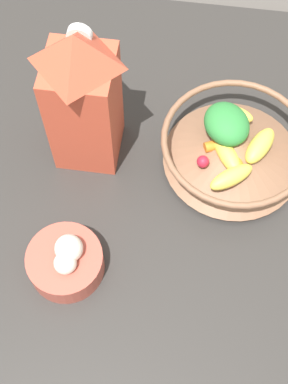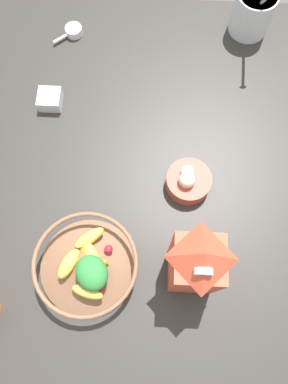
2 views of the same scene
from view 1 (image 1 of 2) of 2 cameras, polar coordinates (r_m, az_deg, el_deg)
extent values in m
plane|color=#4C4742|center=(0.82, -1.08, -10.66)|extent=(6.00, 6.00, 0.00)
cube|color=#2D2B28|center=(0.80, -1.10, -10.25)|extent=(1.14, 1.14, 0.04)
cylinder|color=brown|center=(0.87, 9.27, 3.35)|extent=(0.12, 0.12, 0.01)
cone|color=brown|center=(0.84, 9.58, 4.46)|extent=(0.22, 0.22, 0.05)
torus|color=brown|center=(0.82, 9.86, 5.44)|extent=(0.23, 0.23, 0.01)
ellipsoid|color=#EFD64C|center=(0.86, 9.37, 8.32)|extent=(0.07, 0.04, 0.03)
ellipsoid|color=#EFD64C|center=(0.82, 8.83, 4.02)|extent=(0.06, 0.08, 0.03)
ellipsoid|color=#EFD64C|center=(0.83, 12.26, 4.84)|extent=(0.06, 0.08, 0.03)
ellipsoid|color=#EFD64C|center=(0.80, 9.29, 1.58)|extent=(0.07, 0.06, 0.03)
cylinder|color=orange|center=(0.83, 9.77, 3.78)|extent=(0.03, 0.05, 0.01)
cylinder|color=orange|center=(0.83, 7.98, 5.07)|extent=(0.05, 0.03, 0.02)
sphere|color=red|center=(0.86, 7.47, 7.88)|extent=(0.02, 0.02, 0.02)
sphere|color=red|center=(0.80, 9.14, 1.12)|extent=(0.02, 0.02, 0.02)
sphere|color=red|center=(0.84, 8.89, 5.00)|extent=(0.01, 0.01, 0.01)
sphere|color=red|center=(0.81, 6.30, 3.24)|extent=(0.02, 0.02, 0.02)
ellipsoid|color=#2D7F38|center=(0.82, 8.81, 7.19)|extent=(0.10, 0.10, 0.04)
cube|color=#CC4C33|center=(0.80, -6.31, 8.73)|extent=(0.10, 0.10, 0.20)
pyramid|color=#CC4C33|center=(0.70, -7.35, 14.82)|extent=(0.10, 0.10, 0.05)
cylinder|color=white|center=(0.72, -6.90, 16.23)|extent=(0.03, 0.01, 0.03)
cylinder|color=#B24C3D|center=(0.78, -8.35, -7.45)|extent=(0.11, 0.11, 0.04)
sphere|color=silver|center=(0.74, -8.02, -5.97)|extent=(0.04, 0.04, 0.04)
sphere|color=silver|center=(0.74, -8.42, -7.61)|extent=(0.03, 0.03, 0.03)
camera|label=2|loc=(0.57, 9.53, 75.34)|focal=35.00mm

